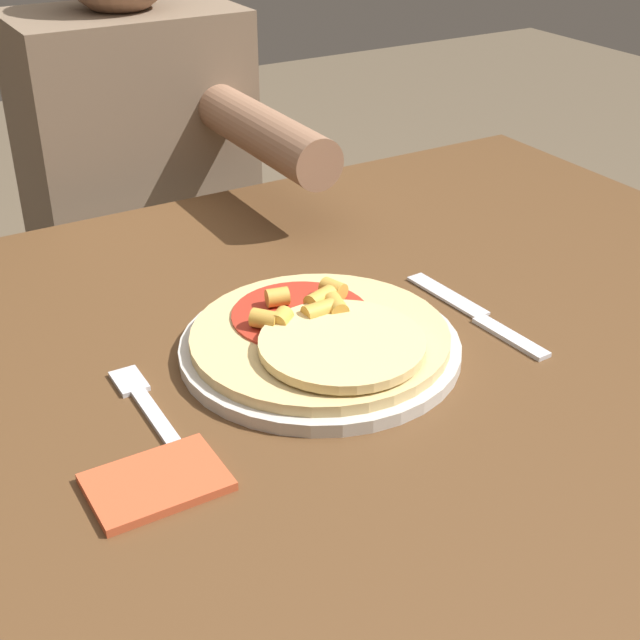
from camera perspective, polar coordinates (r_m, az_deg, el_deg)
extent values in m
cube|color=brown|center=(0.97, 1.91, -1.67)|extent=(1.19, 0.90, 0.03)
cylinder|color=brown|center=(1.71, 9.99, -2.23)|extent=(0.06, 0.06, 0.75)
cylinder|color=beige|center=(0.92, 0.00, -1.79)|extent=(0.29, 0.29, 0.01)
cylinder|color=#DBBC7A|center=(0.91, 0.00, -1.09)|extent=(0.27, 0.27, 0.01)
cylinder|color=#B22D1E|center=(0.94, -1.24, 0.38)|extent=(0.15, 0.15, 0.00)
cylinder|color=#E8C881|center=(0.88, 1.42, -1.53)|extent=(0.17, 0.17, 0.01)
cylinder|color=gold|center=(0.97, 0.87, 2.00)|extent=(0.03, 0.03, 0.02)
cylinder|color=gold|center=(0.95, 0.04, 1.36)|extent=(0.04, 0.03, 0.02)
cylinder|color=gold|center=(0.93, 1.13, 0.80)|extent=(0.03, 0.03, 0.02)
cylinder|color=gold|center=(0.95, -2.75, 1.48)|extent=(0.03, 0.02, 0.02)
cylinder|color=gold|center=(0.91, -3.54, 0.04)|extent=(0.03, 0.03, 0.02)
cylinder|color=gold|center=(0.91, -2.51, 0.06)|extent=(0.03, 0.03, 0.02)
cylinder|color=gold|center=(0.92, -0.04, 0.56)|extent=(0.03, 0.02, 0.02)
cube|color=silver|center=(0.83, -10.04, -6.76)|extent=(0.02, 0.13, 0.00)
cube|color=silver|center=(0.90, -12.11, -3.85)|extent=(0.03, 0.05, 0.00)
cube|color=silver|center=(0.97, 12.09, -1.07)|extent=(0.02, 0.10, 0.00)
cube|color=silver|center=(1.04, 8.13, 1.57)|extent=(0.03, 0.12, 0.00)
cube|color=#C6512D|center=(0.76, -10.42, -10.17)|extent=(0.11, 0.08, 0.01)
cylinder|color=#2D2D38|center=(1.71, -12.31, -7.31)|extent=(0.11, 0.11, 0.52)
cylinder|color=#2D2D38|center=(1.75, -7.59, -5.89)|extent=(0.11, 0.11, 0.52)
cube|color=#75604C|center=(1.49, -11.60, 9.41)|extent=(0.34, 0.22, 0.50)
cylinder|color=#8E664C|center=(1.26, -3.51, 11.80)|extent=(0.07, 0.30, 0.07)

